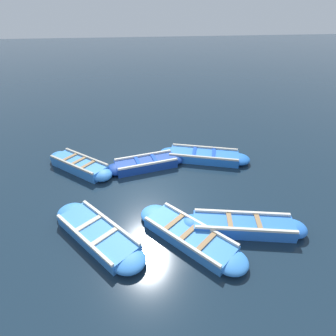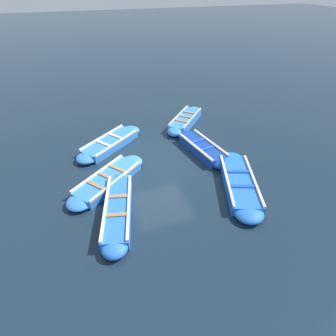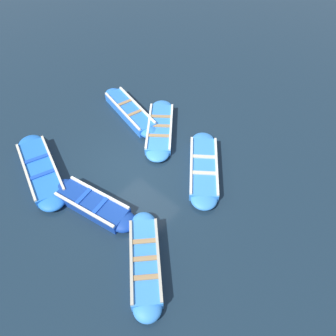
{
  "view_description": "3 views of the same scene",
  "coord_description": "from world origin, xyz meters",
  "px_view_note": "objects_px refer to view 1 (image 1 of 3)",
  "views": [
    {
      "loc": [
        0.71,
        7.22,
        5.54
      ],
      "look_at": [
        -0.66,
        -0.94,
        0.5
      ],
      "focal_mm": 28.0,
      "sensor_mm": 36.0,
      "label": 1
    },
    {
      "loc": [
        -8.32,
        2.47,
        6.02
      ],
      "look_at": [
        -0.9,
        -0.06,
        0.27
      ],
      "focal_mm": 28.0,
      "sensor_mm": 36.0,
      "label": 2
    },
    {
      "loc": [
        5.84,
        -4.75,
        8.89
      ],
      "look_at": [
        0.93,
        0.77,
        0.28
      ],
      "focal_mm": 35.0,
      "sensor_mm": 36.0,
      "label": 3
    }
  ],
  "objects_px": {
    "boat_tucked": "(80,165)",
    "boat_near_quay": "(204,156)",
    "boat_bow_out": "(146,164)",
    "boat_outer_left": "(189,235)",
    "boat_end_of_row": "(243,226)",
    "boat_broadside": "(97,234)"
  },
  "relations": [
    {
      "from": "boat_tucked",
      "to": "boat_near_quay",
      "type": "relative_size",
      "value": 0.75
    },
    {
      "from": "boat_bow_out",
      "to": "boat_near_quay",
      "type": "height_order",
      "value": "boat_bow_out"
    },
    {
      "from": "boat_outer_left",
      "to": "boat_tucked",
      "type": "height_order",
      "value": "boat_tucked"
    },
    {
      "from": "boat_outer_left",
      "to": "boat_near_quay",
      "type": "height_order",
      "value": "boat_near_quay"
    },
    {
      "from": "boat_end_of_row",
      "to": "boat_tucked",
      "type": "bearing_deg",
      "value": -40.24
    },
    {
      "from": "boat_end_of_row",
      "to": "boat_bow_out",
      "type": "relative_size",
      "value": 1.1
    },
    {
      "from": "boat_end_of_row",
      "to": "boat_near_quay",
      "type": "bearing_deg",
      "value": -90.81
    },
    {
      "from": "boat_broadside",
      "to": "boat_near_quay",
      "type": "bearing_deg",
      "value": -137.3
    },
    {
      "from": "boat_broadside",
      "to": "boat_outer_left",
      "type": "height_order",
      "value": "boat_broadside"
    },
    {
      "from": "boat_near_quay",
      "to": "boat_outer_left",
      "type": "bearing_deg",
      "value": 68.97
    },
    {
      "from": "boat_near_quay",
      "to": "boat_end_of_row",
      "type": "bearing_deg",
      "value": 89.19
    },
    {
      "from": "boat_tucked",
      "to": "boat_end_of_row",
      "type": "bearing_deg",
      "value": 139.76
    },
    {
      "from": "boat_broadside",
      "to": "boat_bow_out",
      "type": "bearing_deg",
      "value": -115.28
    },
    {
      "from": "boat_tucked",
      "to": "boat_bow_out",
      "type": "bearing_deg",
      "value": 173.94
    },
    {
      "from": "boat_bow_out",
      "to": "boat_end_of_row",
      "type": "bearing_deg",
      "value": 121.24
    },
    {
      "from": "boat_end_of_row",
      "to": "boat_outer_left",
      "type": "bearing_deg",
      "value": 2.74
    },
    {
      "from": "boat_outer_left",
      "to": "boat_end_of_row",
      "type": "bearing_deg",
      "value": -177.26
    },
    {
      "from": "boat_outer_left",
      "to": "boat_near_quay",
      "type": "relative_size",
      "value": 0.84
    },
    {
      "from": "boat_end_of_row",
      "to": "boat_bow_out",
      "type": "distance_m",
      "value": 4.68
    },
    {
      "from": "boat_end_of_row",
      "to": "boat_near_quay",
      "type": "height_order",
      "value": "boat_end_of_row"
    },
    {
      "from": "boat_bow_out",
      "to": "boat_tucked",
      "type": "xyz_separation_m",
      "value": [
        2.63,
        -0.28,
        0.02
      ]
    },
    {
      "from": "boat_end_of_row",
      "to": "boat_bow_out",
      "type": "height_order",
      "value": "boat_end_of_row"
    }
  ]
}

